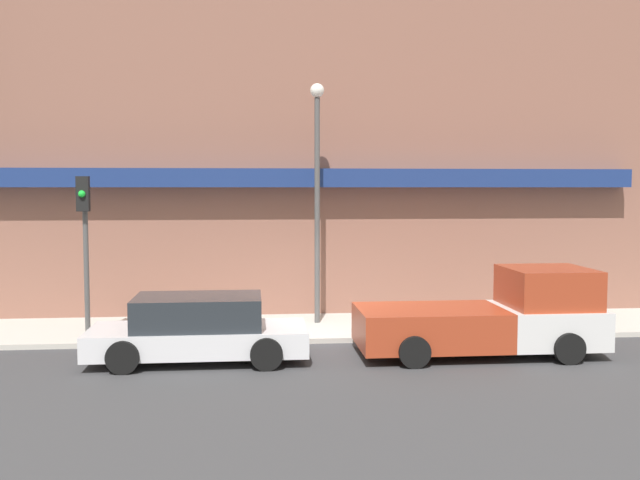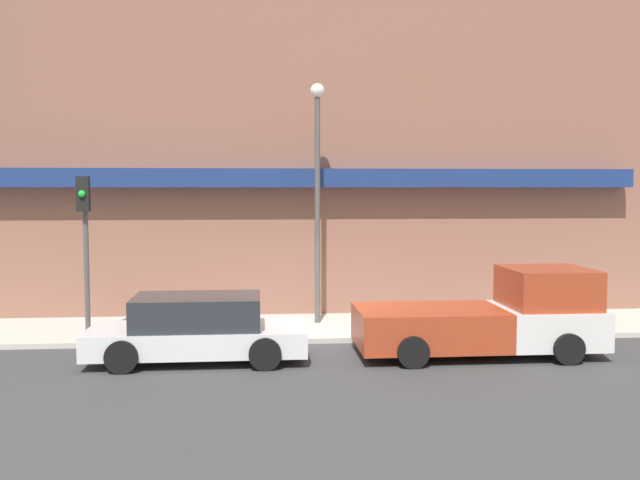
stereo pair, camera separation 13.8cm
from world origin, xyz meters
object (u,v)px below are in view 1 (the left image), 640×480
at_px(parked_car, 198,329).
at_px(street_lamp, 317,176).
at_px(traffic_light, 85,228).
at_px(pickup_truck, 494,317).
at_px(fire_hydrant, 216,318).

distance_m(parked_car, street_lamp, 5.44).
xyz_separation_m(parked_car, traffic_light, (-2.70, 1.92, 2.03)).
height_order(pickup_truck, fire_hydrant, pickup_truck).
bearing_deg(parked_car, street_lamp, 49.42).
bearing_deg(traffic_light, fire_hydrant, 6.96).
height_order(parked_car, traffic_light, traffic_light).
bearing_deg(parked_car, fire_hydrant, 83.24).
bearing_deg(traffic_light, pickup_truck, -11.96).
relative_size(street_lamp, traffic_light, 1.63).
bearing_deg(fire_hydrant, parked_car, -96.00).
bearing_deg(pickup_truck, parked_car, 178.29).
relative_size(pickup_truck, fire_hydrant, 7.44).
height_order(fire_hydrant, traffic_light, traffic_light).
distance_m(pickup_truck, traffic_light, 9.44).
xyz_separation_m(street_lamp, traffic_light, (-5.51, -1.45, -1.21)).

